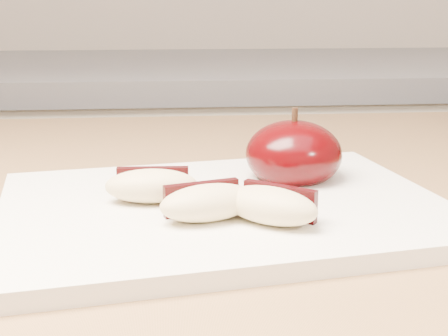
{
  "coord_description": "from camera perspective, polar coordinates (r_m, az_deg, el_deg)",
  "views": [
    {
      "loc": [
        -0.11,
        -0.03,
        1.06
      ],
      "look_at": [
        -0.07,
        0.4,
        0.94
      ],
      "focal_mm": 50.0,
      "sensor_mm": 36.0,
      "label": 1
    }
  ],
  "objects": [
    {
      "name": "apple_wedge_a",
      "position": [
        0.46,
        -6.61,
        -1.59
      ],
      "size": [
        0.07,
        0.04,
        0.02
      ],
      "rotation": [
        0.0,
        0.0,
        -0.04
      ],
      "color": "beige",
      "rests_on": "cutting_board"
    },
    {
      "name": "apple_wedge_b",
      "position": [
        0.42,
        -1.49,
        -3.13
      ],
      "size": [
        0.07,
        0.05,
        0.02
      ],
      "rotation": [
        0.0,
        0.0,
        0.29
      ],
      "color": "beige",
      "rests_on": "cutting_board"
    },
    {
      "name": "apple_half",
      "position": [
        0.52,
        6.38,
        1.27
      ],
      "size": [
        0.11,
        0.11,
        0.07
      ],
      "rotation": [
        0.0,
        0.0,
        0.43
      ],
      "color": "#2E0003",
      "rests_on": "cutting_board"
    },
    {
      "name": "apple_wedge_c",
      "position": [
        0.41,
        4.32,
        -3.39
      ],
      "size": [
        0.07,
        0.07,
        0.02
      ],
      "rotation": [
        0.0,
        0.0,
        -0.65
      ],
      "color": "beige",
      "rests_on": "cutting_board"
    },
    {
      "name": "back_cabinet",
      "position": [
        1.37,
        -0.33,
        -10.17
      ],
      "size": [
        2.4,
        0.62,
        0.94
      ],
      "color": "silver",
      "rests_on": "ground"
    },
    {
      "name": "cutting_board",
      "position": [
        0.46,
        0.0,
        -3.77
      ],
      "size": [
        0.35,
        0.28,
        0.01
      ],
      "primitive_type": "cube",
      "rotation": [
        0.0,
        0.0,
        0.16
      ],
      "color": "white",
      "rests_on": "island_counter"
    }
  ]
}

